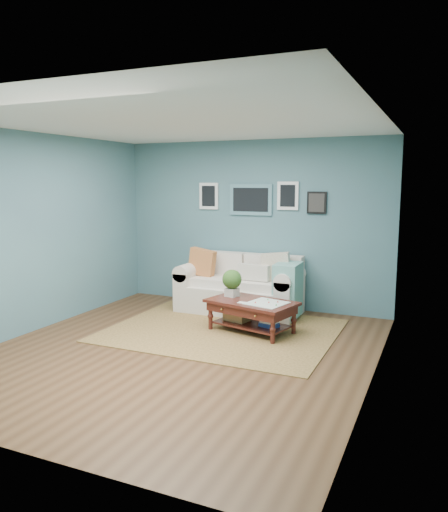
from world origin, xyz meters
The scene contains 4 objects.
room_shell centered at (0.00, 0.06, 1.36)m, with size 5.00×5.02×2.70m.
area_rug centered at (0.13, 0.98, 0.01)m, with size 3.02×2.42×0.01m, color #553E1A.
loveseat centered at (0.05, 2.03, 0.41)m, with size 1.95×0.88×1.00m.
coffee_table centered at (0.46, 1.11, 0.36)m, with size 1.30×0.95×0.82m.
Camera 1 is at (2.84, -5.10, 2.04)m, focal length 35.00 mm.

